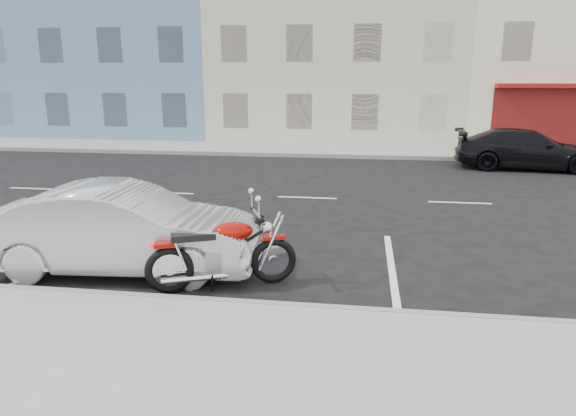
% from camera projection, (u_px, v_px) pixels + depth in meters
% --- Properties ---
extents(ground, '(120.00, 120.00, 0.00)m').
position_uv_depth(ground, '(382.00, 200.00, 13.63)').
color(ground, black).
rests_on(ground, ground).
extents(sidewalk_far, '(80.00, 3.40, 0.15)m').
position_uv_depth(sidewalk_far, '(261.00, 149.00, 22.64)').
color(sidewalk_far, gray).
rests_on(sidewalk_far, ground).
extents(curb_near, '(80.00, 0.12, 0.16)m').
position_uv_depth(curb_near, '(56.00, 294.00, 7.59)').
color(curb_near, gray).
rests_on(curb_near, ground).
extents(curb_far, '(80.00, 0.12, 0.16)m').
position_uv_depth(curb_far, '(253.00, 154.00, 21.01)').
color(curb_far, gray).
rests_on(curb_far, ground).
extents(bldg_blue, '(12.00, 12.00, 13.00)m').
position_uv_depth(bldg_blue, '(132.00, 17.00, 29.55)').
color(bldg_blue, slate).
rests_on(bldg_blue, ground).
extents(bldg_cream, '(12.00, 12.00, 11.50)m').
position_uv_depth(bldg_cream, '(340.00, 28.00, 28.08)').
color(bldg_cream, '#BCB49C').
rests_on(bldg_cream, ground).
extents(motorcycle, '(2.21, 1.13, 1.18)m').
position_uv_depth(motorcycle, '(275.00, 251.00, 8.09)').
color(motorcycle, black).
rests_on(motorcycle, ground).
extents(sedan_silver, '(4.57, 1.90, 1.47)m').
position_uv_depth(sedan_silver, '(123.00, 229.00, 8.53)').
color(sedan_silver, '#AFB2B7').
rests_on(sedan_silver, ground).
extents(car_far, '(4.97, 2.38, 1.40)m').
position_uv_depth(car_far, '(526.00, 149.00, 18.03)').
color(car_far, black).
rests_on(car_far, ground).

